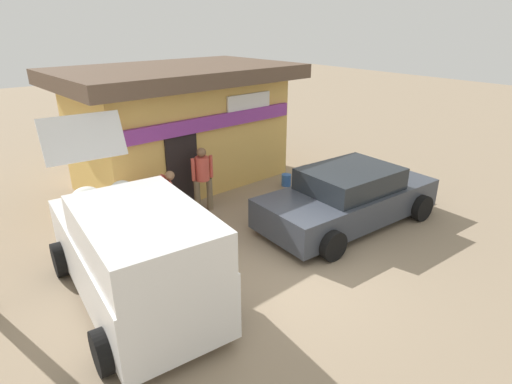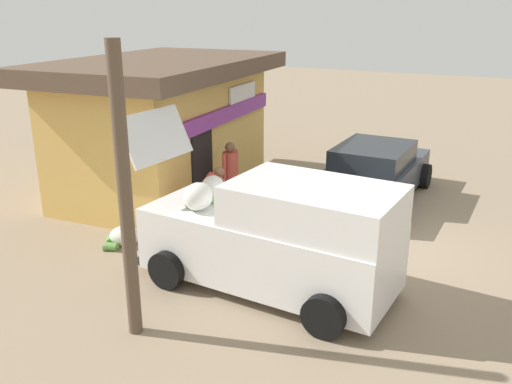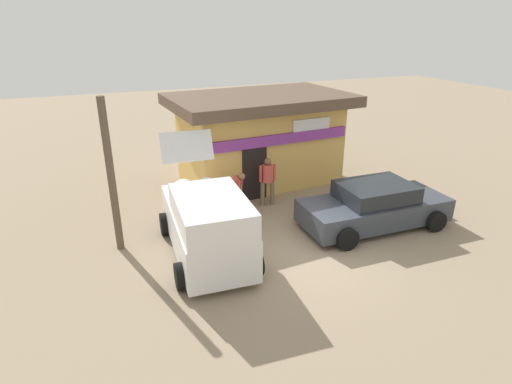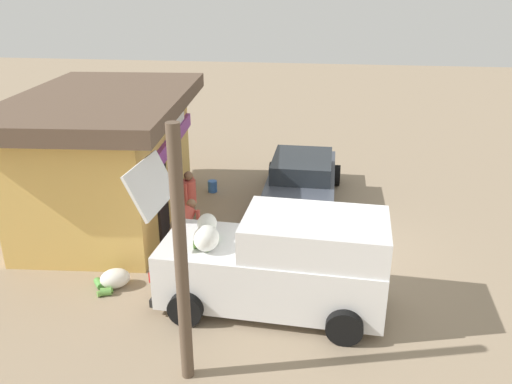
% 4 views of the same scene
% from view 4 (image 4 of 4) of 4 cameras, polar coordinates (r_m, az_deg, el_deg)
% --- Properties ---
extents(ground_plane, '(60.00, 60.00, 0.00)m').
position_cam_4_polar(ground_plane, '(12.60, 7.57, -5.96)').
color(ground_plane, gray).
extents(storefront_bar, '(6.81, 4.56, 3.34)m').
position_cam_4_polar(storefront_bar, '(13.85, -15.98, 3.89)').
color(storefront_bar, '#E0B259').
rests_on(storefront_bar, ground_plane).
extents(delivery_van, '(2.30, 4.75, 2.79)m').
position_cam_4_polar(delivery_van, '(9.92, 2.68, -7.72)').
color(delivery_van, white).
rests_on(delivery_van, ground_plane).
extents(parked_sedan, '(4.52, 2.26, 1.36)m').
position_cam_4_polar(parked_sedan, '(14.75, 5.04, 1.20)').
color(parked_sedan, '#383D47').
rests_on(parked_sedan, ground_plane).
extents(vendor_standing, '(0.57, 0.37, 1.66)m').
position_cam_4_polar(vendor_standing, '(12.81, -7.34, -0.69)').
color(vendor_standing, '#726047').
rests_on(vendor_standing, ground_plane).
extents(customer_bending, '(0.73, 0.66, 1.39)m').
position_cam_4_polar(customer_bending, '(11.66, -7.96, -3.77)').
color(customer_bending, '#726047').
rests_on(customer_bending, ground_plane).
extents(unloaded_banana_pile, '(0.90, 0.87, 0.40)m').
position_cam_4_polar(unloaded_banana_pile, '(11.25, -15.42, -9.28)').
color(unloaded_banana_pile, silver).
rests_on(unloaded_banana_pile, ground_plane).
extents(paint_bucket, '(0.28, 0.28, 0.35)m').
position_cam_4_polar(paint_bucket, '(15.65, -4.82, 0.63)').
color(paint_bucket, blue).
rests_on(paint_bucket, ground_plane).
extents(utility_pole, '(0.20, 0.20, 4.19)m').
position_cam_4_polar(utility_pole, '(7.73, -8.25, -7.60)').
color(utility_pole, brown).
rests_on(utility_pole, ground_plane).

